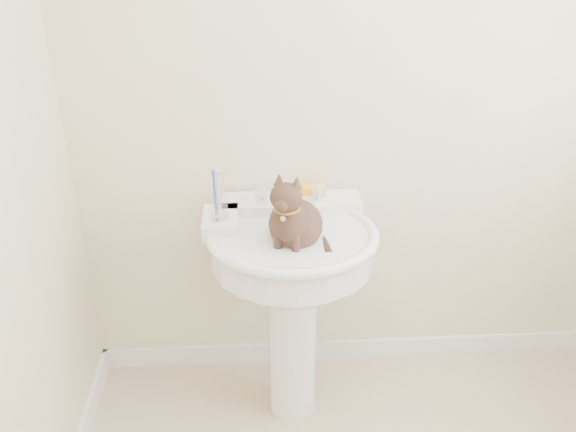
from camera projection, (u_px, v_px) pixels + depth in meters
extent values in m
cube|color=white|center=(351.00, 349.00, 2.75)|extent=(2.20, 0.02, 0.09)
cylinder|color=white|center=(292.00, 344.00, 2.35)|extent=(0.18, 0.18, 0.65)
cylinder|color=white|center=(293.00, 250.00, 2.15)|extent=(0.57, 0.57, 0.12)
ellipsoid|color=white|center=(293.00, 265.00, 2.18)|extent=(0.53, 0.46, 0.21)
torus|color=white|center=(293.00, 236.00, 2.12)|extent=(0.61, 0.61, 0.04)
cube|color=white|center=(289.00, 205.00, 2.29)|extent=(0.54, 0.14, 0.06)
cube|color=white|center=(221.00, 222.00, 2.18)|extent=(0.12, 0.19, 0.06)
cylinder|color=silver|center=(290.00, 198.00, 2.23)|extent=(0.05, 0.05, 0.05)
cylinder|color=silver|center=(291.00, 196.00, 2.17)|extent=(0.04, 0.04, 0.14)
sphere|color=white|center=(260.00, 191.00, 2.24)|extent=(0.06, 0.06, 0.06)
sphere|color=white|center=(319.00, 190.00, 2.25)|extent=(0.06, 0.06, 0.06)
cube|color=#FC9F17|center=(314.00, 189.00, 2.32)|extent=(0.09, 0.06, 0.03)
cylinder|color=silver|center=(220.00, 219.00, 2.13)|extent=(0.07, 0.07, 0.01)
cylinder|color=white|center=(219.00, 207.00, 2.11)|extent=(0.06, 0.06, 0.09)
cylinder|color=blue|center=(215.00, 194.00, 2.09)|extent=(0.01, 0.01, 0.17)
cylinder|color=silver|center=(218.00, 194.00, 2.09)|extent=(0.01, 0.01, 0.17)
cylinder|color=pink|center=(222.00, 194.00, 2.09)|extent=(0.01, 0.01, 0.17)
ellipsoid|color=#493024|center=(294.00, 224.00, 2.09)|extent=(0.19, 0.22, 0.17)
ellipsoid|color=#493024|center=(295.00, 221.00, 2.00)|extent=(0.12, 0.11, 0.15)
ellipsoid|color=#493024|center=(296.00, 198.00, 1.93)|extent=(0.10, 0.09, 0.09)
cone|color=#493024|center=(287.00, 182.00, 1.92)|extent=(0.04, 0.04, 0.04)
cone|color=#493024|center=(305.00, 181.00, 1.92)|extent=(0.04, 0.04, 0.04)
cylinder|color=#493024|center=(321.00, 235.00, 2.14)|extent=(0.03, 0.03, 0.20)
torus|color=brown|center=(296.00, 209.00, 1.96)|extent=(0.09, 0.09, 0.01)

